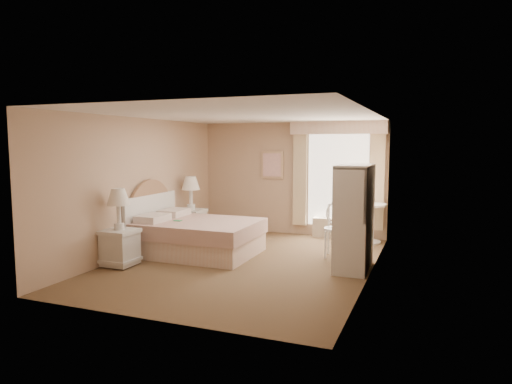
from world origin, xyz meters
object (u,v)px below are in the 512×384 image
at_px(nightstand_far, 191,215).
at_px(cafe_chair, 338,224).
at_px(bed, 194,235).
at_px(armoire, 354,226).
at_px(nightstand_near, 120,237).
at_px(round_table, 367,216).

bearing_deg(nightstand_far, cafe_chair, -7.09).
bearing_deg(nightstand_far, bed, -58.62).
bearing_deg(bed, armoire, 0.15).
bearing_deg(nightstand_near, bed, 59.36).
relative_size(nightstand_near, armoire, 0.75).
bearing_deg(armoire, cafe_chair, 118.23).
bearing_deg(nightstand_far, armoire, -17.79).
distance_m(round_table, cafe_chair, 1.40).
height_order(nightstand_far, cafe_chair, nightstand_far).
xyz_separation_m(nightstand_near, armoire, (3.65, 1.22, 0.22)).
distance_m(bed, armoire, 2.95).
height_order(bed, nightstand_near, bed).
bearing_deg(round_table, armoire, -87.80).
distance_m(nightstand_far, armoire, 3.84).
bearing_deg(cafe_chair, round_table, 71.98).
xyz_separation_m(bed, nightstand_far, (-0.72, 1.18, 0.15)).
relative_size(nightstand_near, round_table, 1.57).
bearing_deg(bed, round_table, 36.85).
xyz_separation_m(nightstand_near, nightstand_far, (0.00, 2.39, 0.01)).
bearing_deg(cafe_chair, bed, -167.21).
xyz_separation_m(bed, round_table, (2.85, 2.14, 0.19)).
bearing_deg(round_table, bed, -143.15).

